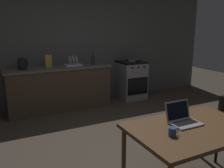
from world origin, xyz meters
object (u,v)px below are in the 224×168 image
at_px(dining_table, 192,132).
at_px(dish_rack, 73,63).
at_px(coffee_mug, 173,132).
at_px(cereal_box, 48,61).
at_px(stove_oven, 131,80).
at_px(electric_kettle, 22,64).
at_px(frying_pan, 133,60).
at_px(laptop, 183,119).
at_px(bottle, 93,59).

distance_m(dining_table, dish_rack, 3.25).
distance_m(coffee_mug, cereal_box, 3.36).
relative_size(stove_oven, electric_kettle, 4.05).
height_order(electric_kettle, dish_rack, electric_kettle).
distance_m(stove_oven, coffee_mug, 3.65).
xyz_separation_m(dining_table, coffee_mug, (-0.34, -0.08, 0.11)).
bearing_deg(dining_table, stove_oven, 69.52).
bearing_deg(coffee_mug, dining_table, 13.01).
relative_size(cereal_box, dish_rack, 0.75).
distance_m(dining_table, electric_kettle, 3.48).
height_order(stove_oven, dining_table, stove_oven).
distance_m(stove_oven, cereal_box, 2.04).
relative_size(electric_kettle, frying_pan, 0.55).
distance_m(laptop, coffee_mug, 0.37).
bearing_deg(cereal_box, coffee_mug, -82.84).
relative_size(laptop, electric_kettle, 1.42).
bearing_deg(dish_rack, laptop, -85.81).
xyz_separation_m(laptop, coffee_mug, (-0.32, -0.20, -0.00)).
bearing_deg(bottle, electric_kettle, 178.04).
relative_size(bottle, frying_pan, 0.63).
xyz_separation_m(stove_oven, dining_table, (-1.20, -3.22, 0.20)).
relative_size(stove_oven, bottle, 3.55).
xyz_separation_m(laptop, bottle, (0.21, 3.05, 0.27)).
bearing_deg(dish_rack, cereal_box, 177.74).
bearing_deg(frying_pan, dining_table, -111.05).
bearing_deg(frying_pan, dish_rack, 178.86).
bearing_deg(cereal_box, frying_pan, -1.43).
relative_size(dining_table, dish_rack, 3.91).
relative_size(laptop, dish_rack, 0.94).
xyz_separation_m(electric_kettle, cereal_box, (0.51, 0.02, 0.02)).
xyz_separation_m(stove_oven, electric_kettle, (-2.47, 0.00, 0.56)).
height_order(stove_oven, frying_pan, frying_pan).
xyz_separation_m(laptop, dish_rack, (-0.23, 3.10, 0.19)).
xyz_separation_m(laptop, electric_kettle, (-1.25, 3.10, 0.25)).
relative_size(laptop, frying_pan, 0.79).
xyz_separation_m(laptop, frying_pan, (1.25, 3.07, 0.17)).
bearing_deg(coffee_mug, cereal_box, 97.16).
height_order(laptop, bottle, bottle).
height_order(laptop, coffee_mug, laptop).
bearing_deg(electric_kettle, cereal_box, 2.24).
relative_size(laptop, coffee_mug, 2.82).
distance_m(dining_table, cereal_box, 3.35).
xyz_separation_m(dining_table, laptop, (-0.02, 0.12, 0.11)).
xyz_separation_m(electric_kettle, dish_rack, (1.02, 0.00, -0.06)).
height_order(dining_table, laptop, laptop).
bearing_deg(dish_rack, electric_kettle, 180.00).
distance_m(bottle, cereal_box, 0.95).
xyz_separation_m(cereal_box, dish_rack, (0.51, -0.02, -0.08)).
distance_m(electric_kettle, dish_rack, 1.02).
distance_m(dining_table, coffee_mug, 0.36).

